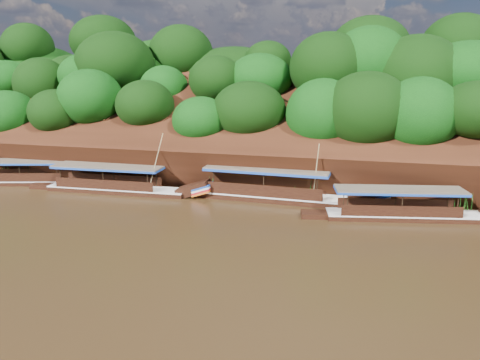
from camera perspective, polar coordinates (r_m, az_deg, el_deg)
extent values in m
plane|color=black|center=(30.20, 2.27, -6.90)|extent=(160.00, 160.00, 0.00)
cube|color=black|center=(44.62, 6.73, 4.38)|extent=(120.00, 16.12, 13.64)
cube|color=black|center=(55.01, 8.09, 2.38)|extent=(120.00, 24.00, 12.00)
ellipsoid|color=#153B09|center=(61.33, -21.76, 11.18)|extent=(20.00, 10.00, 8.00)
ellipsoid|color=#153B09|center=(44.86, -1.08, 4.52)|extent=(18.00, 8.00, 6.40)
ellipsoid|color=#153B09|center=(51.02, 8.04, 11.93)|extent=(24.00, 11.00, 8.40)
cube|color=black|center=(35.68, 19.75, -4.47)|extent=(11.63, 4.06, 0.81)
cube|color=silver|center=(35.57, 19.80, -3.87)|extent=(11.65, 4.11, 0.09)
cube|color=brown|center=(34.91, 18.90, -1.10)|extent=(9.24, 3.89, 0.11)
cube|color=#1841A0|center=(34.93, 18.89, -1.27)|extent=(9.24, 3.89, 0.16)
cube|color=black|center=(38.29, 4.44, -2.47)|extent=(12.99, 2.90, 0.97)
cube|color=silver|center=(38.16, 4.46, -1.80)|extent=(13.00, 2.97, 0.11)
cube|color=black|center=(37.27, 15.43, -2.18)|extent=(3.13, 1.90, 1.82)
cube|color=#1841A0|center=(37.18, 16.70, -1.79)|extent=(1.66, 1.91, 0.66)
cube|color=red|center=(37.28, 16.66, -2.33)|extent=(1.66, 1.91, 0.66)
cube|color=brown|center=(37.83, 3.32, 1.40)|extent=(10.21, 3.14, 0.13)
cube|color=#1841A0|center=(37.86, 3.32, 1.21)|extent=(10.21, 3.14, 0.19)
cylinder|color=tan|center=(36.45, 9.25, 1.08)|extent=(0.50, 1.22, 4.46)
cube|color=black|center=(42.04, -14.69, -1.42)|extent=(12.44, 2.50, 0.84)
cube|color=silver|center=(41.94, -14.72, -0.89)|extent=(12.45, 2.56, 0.09)
cube|color=black|center=(39.22, -5.65, -1.11)|extent=(2.96, 1.65, 1.66)
cube|color=#1841A0|center=(38.92, -4.57, -0.78)|extent=(1.57, 1.66, 0.62)
cube|color=red|center=(39.00, -4.57, -1.23)|extent=(1.57, 1.66, 0.62)
cube|color=brown|center=(41.89, -15.82, 1.63)|extent=(9.77, 2.72, 0.11)
cube|color=#1841A0|center=(41.91, -15.81, 1.48)|extent=(9.77, 2.72, 0.17)
cylinder|color=tan|center=(39.66, -10.23, 2.20)|extent=(1.22, 0.80, 4.76)
cube|color=black|center=(47.62, -23.98, -0.42)|extent=(10.59, 4.57, 0.81)
cube|color=silver|center=(47.54, -24.03, 0.03)|extent=(10.60, 4.63, 0.09)
cube|color=black|center=(45.43, -17.28, 0.33)|extent=(2.78, 2.07, 1.49)
cube|color=#1841A0|center=(45.19, -16.51, 0.67)|extent=(1.63, 1.82, 0.54)
cube|color=red|center=(45.25, -16.48, 0.29)|extent=(1.63, 1.82, 0.54)
cube|color=brown|center=(47.46, -24.95, 2.12)|extent=(8.47, 4.28, 0.11)
cube|color=#1841A0|center=(47.48, -24.94, 1.99)|extent=(8.47, 4.28, 0.16)
cone|color=#2A711C|center=(50.71, -26.85, 1.08)|extent=(1.50, 1.50, 1.74)
cone|color=#2A711C|center=(46.29, -18.91, 0.71)|extent=(1.50, 1.50, 1.68)
cone|color=#2A711C|center=(43.86, -13.19, 0.43)|extent=(1.50, 1.50, 1.71)
cone|color=#2A711C|center=(40.12, -2.92, -0.43)|extent=(1.50, 1.50, 1.72)
cone|color=#2A711C|center=(38.41, 7.78, -1.18)|extent=(1.50, 1.50, 1.71)
cone|color=#2A711C|center=(38.65, 15.08, -1.23)|extent=(1.50, 1.50, 1.99)
cone|color=#2A711C|center=(38.90, 25.38, -2.37)|extent=(1.50, 1.50, 1.50)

